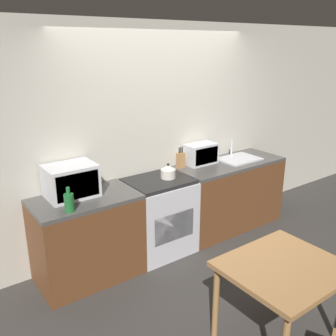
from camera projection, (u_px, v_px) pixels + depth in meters
ground_plane at (215, 272)px, 4.04m from camera, size 16.00×16.00×0.00m
wall_back at (157, 136)px, 4.46m from camera, size 10.00×0.06×2.60m
counter_left_run at (87, 238)px, 3.85m from camera, size 1.05×0.62×0.90m
counter_right_run at (228, 194)px, 4.97m from camera, size 1.50×0.62×0.90m
stove_range at (159, 216)px, 4.34m from camera, size 0.73×0.62×0.90m
kettle at (168, 172)px, 4.23m from camera, size 0.17×0.17×0.18m
microwave at (71, 181)px, 3.69m from camera, size 0.49×0.36×0.33m
bottle at (69, 202)px, 3.37m from camera, size 0.09×0.09×0.23m
knife_block at (181, 160)px, 4.58m from camera, size 0.09×0.07×0.26m
toaster_oven at (201, 154)px, 4.72m from camera, size 0.41×0.24×0.26m
sink_basin at (238, 159)px, 4.92m from camera, size 0.53×0.40×0.24m
dining_table at (283, 276)px, 2.87m from camera, size 0.88×0.78×0.75m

